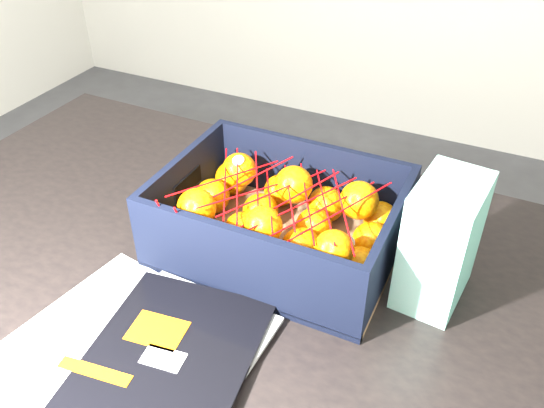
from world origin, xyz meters
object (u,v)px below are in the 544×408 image
at_px(produce_crate, 280,228).
at_px(retail_carton, 441,242).
at_px(table, 208,302).
at_px(magazine_stack, 142,354).

relative_size(produce_crate, retail_carton, 1.89).
distance_m(table, retail_carton, 0.41).
height_order(table, magazine_stack, magazine_stack).
height_order(produce_crate, retail_carton, retail_carton).
distance_m(table, produce_crate, 0.19).
xyz_separation_m(magazine_stack, retail_carton, (0.32, 0.29, 0.09)).
bearing_deg(magazine_stack, retail_carton, 42.45).
bearing_deg(retail_carton, table, -160.65).
height_order(magazine_stack, produce_crate, produce_crate).
bearing_deg(produce_crate, magazine_stack, -103.89).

